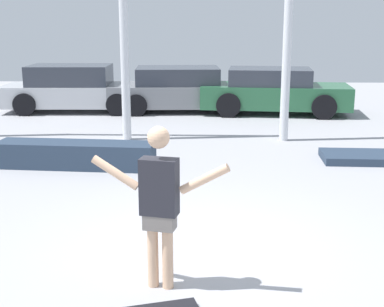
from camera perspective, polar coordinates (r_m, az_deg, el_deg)
ground_plane at (r=6.61m, az=0.96°, el=-10.24°), size 36.00×36.00×0.00m
skateboarder at (r=5.41m, az=-3.50°, el=-4.88°), size 1.42×0.39×1.72m
grind_box at (r=10.33m, az=-12.29°, el=-0.13°), size 3.02×0.85×0.48m
manual_pad at (r=11.20m, az=19.55°, el=-0.40°), size 2.35×1.01×0.15m
parked_car_silver at (r=16.72m, az=-12.39°, el=6.72°), size 4.40×1.98×1.40m
parked_car_grey at (r=16.39m, az=-1.07°, el=6.81°), size 4.60×2.23×1.33m
parked_car_green at (r=16.12m, az=8.70°, el=6.57°), size 4.44×2.18×1.34m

